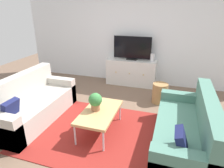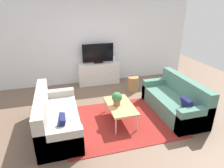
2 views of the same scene
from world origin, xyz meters
The scene contains 11 objects.
ground_plane centered at (0.00, 0.00, 0.00)m, with size 10.00×10.00×0.00m, color brown.
wall_back centered at (0.00, 2.55, 1.35)m, with size 6.40×0.12×2.70m, color white.
area_rug centered at (0.00, -0.15, 0.01)m, with size 2.50×1.90×0.01m, color maroon.
couch_left_side centered at (-1.44, -0.10, 0.29)m, with size 0.81×1.85×0.87m.
couch_right_side centered at (1.44, -0.10, 0.29)m, with size 0.81×1.85×0.87m.
coffee_table centered at (0.00, -0.11, 0.38)m, with size 0.55×1.00×0.41m.
potted_plant centered at (-0.08, -0.10, 0.59)m, with size 0.23×0.23×0.31m.
tv_console centered at (0.01, 2.27, 0.35)m, with size 1.34×0.47×0.71m.
flat_screen_tv centered at (0.01, 2.29, 1.02)m, with size 1.01×0.16×0.63m.
glass_vase centered at (0.56, 2.27, 0.81)m, with size 0.11×0.11×0.21m, color silver.
wicker_basket centered at (0.88, 1.36, 0.23)m, with size 0.34×0.34×0.46m, color #9E7547.
Camera 1 is at (1.09, -2.80, 2.08)m, focal length 31.32 mm.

